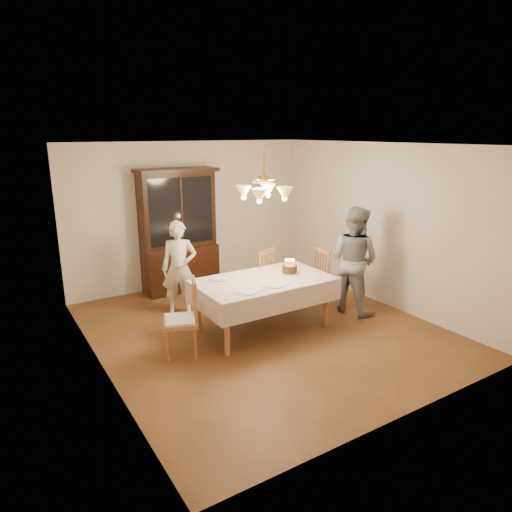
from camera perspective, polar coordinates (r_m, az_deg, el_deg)
ground at (r=6.68m, az=0.92°, el=-9.11°), size 5.00×5.00×0.00m
room_shell at (r=6.20m, az=0.98°, el=4.33°), size 5.00×5.00×5.00m
dining_table at (r=6.43m, az=0.95°, el=-3.56°), size 1.90×1.10×0.76m
china_hutch at (r=8.13m, az=-9.65°, el=2.87°), size 1.38×0.54×2.16m
chair_far_side at (r=7.29m, az=0.21°, el=-3.22°), size 0.57×0.56×1.00m
chair_left_end at (r=5.86m, az=-9.36°, el=-8.09°), size 0.55×0.56×1.00m
chair_right_end at (r=7.41m, az=9.28°, el=-3.13°), size 0.47×0.49×1.00m
elderly_woman at (r=7.07m, az=-9.57°, el=-1.55°), size 0.64×0.56×1.47m
adult_in_grey at (r=7.22m, az=12.12°, el=-0.49°), size 0.82×0.95×1.68m
birthday_cake at (r=6.65m, az=4.23°, el=-1.70°), size 0.30×0.30×0.21m
place_setting_near_left at (r=5.90m, az=-0.85°, el=-4.48°), size 0.39×0.24×0.02m
place_setting_near_right at (r=6.15m, az=2.56°, el=-3.66°), size 0.39×0.24×0.02m
place_setting_far_left at (r=6.45m, az=-4.44°, el=-2.77°), size 0.42×0.27×0.02m
chandelier at (r=6.13m, az=1.00°, el=7.96°), size 0.62×0.62×0.73m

